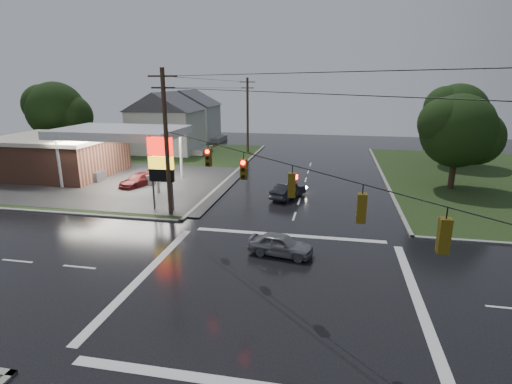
% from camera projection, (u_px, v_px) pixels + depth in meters
% --- Properties ---
extents(ground, '(120.00, 120.00, 0.00)m').
position_uv_depth(ground, '(273.00, 286.00, 20.37)').
color(ground, black).
rests_on(ground, ground).
extents(grass_nw, '(36.00, 36.00, 0.08)m').
position_uv_depth(grass_nw, '(98.00, 164.00, 49.72)').
color(grass_nw, '#1B3216').
rests_on(grass_nw, ground).
extents(gas_station, '(26.20, 18.00, 5.60)m').
position_uv_depth(gas_station, '(66.00, 153.00, 43.03)').
color(gas_station, '#2D2D2D').
rests_on(gas_station, ground).
extents(pylon_sign, '(2.00, 0.35, 6.00)m').
position_uv_depth(pylon_sign, '(161.00, 161.00, 31.15)').
color(pylon_sign, '#59595E').
rests_on(pylon_sign, ground).
extents(utility_pole_nw, '(2.20, 0.32, 11.00)m').
position_uv_depth(utility_pole_nw, '(166.00, 142.00, 29.56)').
color(utility_pole_nw, '#382619').
rests_on(utility_pole_nw, ground).
extents(utility_pole_n, '(2.20, 0.32, 10.50)m').
position_uv_depth(utility_pole_n, '(248.00, 114.00, 56.56)').
color(utility_pole_n, '#382619').
rests_on(utility_pole_n, ground).
extents(traffic_signals, '(26.87, 26.87, 1.47)m').
position_uv_depth(traffic_signals, '(275.00, 161.00, 18.60)').
color(traffic_signals, black).
rests_on(traffic_signals, ground).
extents(house_near, '(11.05, 8.48, 8.60)m').
position_uv_depth(house_near, '(167.00, 122.00, 57.07)').
color(house_near, silver).
rests_on(house_near, ground).
extents(house_far, '(11.05, 8.48, 8.60)m').
position_uv_depth(house_far, '(189.00, 115.00, 68.59)').
color(house_far, silver).
rests_on(house_far, ground).
extents(tree_nw_behind, '(8.93, 7.60, 10.00)m').
position_uv_depth(tree_nw_behind, '(57.00, 111.00, 53.29)').
color(tree_nw_behind, black).
rests_on(tree_nw_behind, ground).
extents(tree_ne_near, '(7.99, 6.80, 8.98)m').
position_uv_depth(tree_ne_near, '(460.00, 131.00, 37.05)').
color(tree_ne_near, black).
rests_on(tree_ne_near, ground).
extents(tree_ne_far, '(8.46, 7.20, 9.80)m').
position_uv_depth(tree_ne_far, '(458.00, 114.00, 47.67)').
color(tree_ne_far, black).
rests_on(tree_ne_far, ground).
extents(car_north, '(2.98, 4.29, 1.34)m').
position_uv_depth(car_north, '(288.00, 191.00, 35.34)').
color(car_north, black).
rests_on(car_north, ground).
extents(car_crossing, '(4.11, 2.22, 1.33)m').
position_uv_depth(car_crossing, '(281.00, 244.00, 23.80)').
color(car_crossing, slate).
rests_on(car_crossing, ground).
extents(car_pump, '(3.18, 4.72, 1.27)m').
position_uv_depth(car_pump, '(139.00, 180.00, 39.34)').
color(car_pump, '#551314').
rests_on(car_pump, ground).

